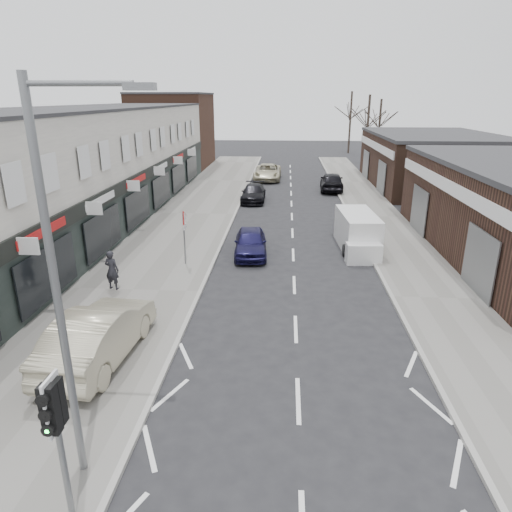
% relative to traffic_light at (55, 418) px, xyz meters
% --- Properties ---
extents(ground, '(160.00, 160.00, 0.00)m').
position_rel_traffic_light_xyz_m(ground, '(4.40, 2.02, -2.41)').
color(ground, black).
rests_on(ground, ground).
extents(pavement_left, '(5.50, 64.00, 0.12)m').
position_rel_traffic_light_xyz_m(pavement_left, '(-2.35, 24.02, -2.35)').
color(pavement_left, slate).
rests_on(pavement_left, ground).
extents(pavement_right, '(3.50, 64.00, 0.12)m').
position_rel_traffic_light_xyz_m(pavement_right, '(10.15, 24.02, -2.35)').
color(pavement_right, slate).
rests_on(pavement_right, ground).
extents(shop_terrace_left, '(8.00, 41.00, 7.10)m').
position_rel_traffic_light_xyz_m(shop_terrace_left, '(-9.10, 21.52, 1.14)').
color(shop_terrace_left, silver).
rests_on(shop_terrace_left, ground).
extents(brick_block_far, '(8.00, 10.00, 8.00)m').
position_rel_traffic_light_xyz_m(brick_block_far, '(-9.10, 47.02, 1.59)').
color(brick_block_far, '#45291D').
rests_on(brick_block_far, ground).
extents(right_unit_far, '(10.00, 16.00, 4.50)m').
position_rel_traffic_light_xyz_m(right_unit_far, '(16.90, 36.02, -0.16)').
color(right_unit_far, '#372219').
rests_on(right_unit_far, ground).
extents(tree_far_a, '(3.60, 3.60, 8.00)m').
position_rel_traffic_light_xyz_m(tree_far_a, '(13.40, 50.02, -2.41)').
color(tree_far_a, '#382D26').
rests_on(tree_far_a, ground).
extents(tree_far_b, '(3.60, 3.60, 7.50)m').
position_rel_traffic_light_xyz_m(tree_far_b, '(15.90, 56.02, -2.41)').
color(tree_far_b, '#382D26').
rests_on(tree_far_b, ground).
extents(tree_far_c, '(3.60, 3.60, 8.50)m').
position_rel_traffic_light_xyz_m(tree_far_c, '(12.90, 62.02, -2.41)').
color(tree_far_c, '#382D26').
rests_on(tree_far_c, ground).
extents(traffic_light, '(0.28, 0.60, 3.10)m').
position_rel_traffic_light_xyz_m(traffic_light, '(0.00, 0.00, 0.00)').
color(traffic_light, slate).
rests_on(traffic_light, pavement_left).
extents(street_lamp, '(2.23, 0.22, 8.00)m').
position_rel_traffic_light_xyz_m(street_lamp, '(-0.13, 1.22, 2.20)').
color(street_lamp, slate).
rests_on(street_lamp, pavement_left).
extents(warning_sign, '(0.12, 0.80, 2.70)m').
position_rel_traffic_light_xyz_m(warning_sign, '(-0.76, 14.02, -0.21)').
color(warning_sign, slate).
rests_on(warning_sign, pavement_left).
extents(white_van, '(2.00, 5.04, 1.92)m').
position_rel_traffic_light_xyz_m(white_van, '(7.80, 17.22, -1.51)').
color(white_van, silver).
rests_on(white_van, ground).
extents(sedan_on_pavement, '(2.13, 5.16, 1.66)m').
position_rel_traffic_light_xyz_m(sedan_on_pavement, '(-1.59, 5.52, -1.46)').
color(sedan_on_pavement, '#AEA68B').
rests_on(sedan_on_pavement, pavement_left).
extents(pedestrian, '(0.68, 0.52, 1.68)m').
position_rel_traffic_light_xyz_m(pedestrian, '(-3.16, 10.81, -1.45)').
color(pedestrian, black).
rests_on(pedestrian, pavement_left).
extents(parked_car_left_a, '(1.87, 4.10, 1.36)m').
position_rel_traffic_light_xyz_m(parked_car_left_a, '(2.20, 15.86, -1.73)').
color(parked_car_left_a, '#15133B').
rests_on(parked_car_left_a, ground).
extents(parked_car_left_b, '(1.81, 4.43, 1.28)m').
position_rel_traffic_light_xyz_m(parked_car_left_b, '(1.44, 28.68, -1.77)').
color(parked_car_left_b, black).
rests_on(parked_car_left_b, ground).
extents(parked_car_left_c, '(2.62, 5.54, 1.53)m').
position_rel_traffic_light_xyz_m(parked_car_left_c, '(2.12, 38.50, -1.65)').
color(parked_car_left_c, '#BCB596').
rests_on(parked_car_left_c, ground).
extents(parked_car_right_a, '(1.80, 4.16, 1.33)m').
position_rel_traffic_light_xyz_m(parked_car_right_a, '(7.90, 21.14, -1.75)').
color(parked_car_right_a, silver).
rests_on(parked_car_right_a, ground).
extents(parked_car_right_b, '(2.14, 4.83, 1.61)m').
position_rel_traffic_light_xyz_m(parked_car_right_b, '(7.90, 33.33, -1.61)').
color(parked_car_right_b, black).
rests_on(parked_car_right_b, ground).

